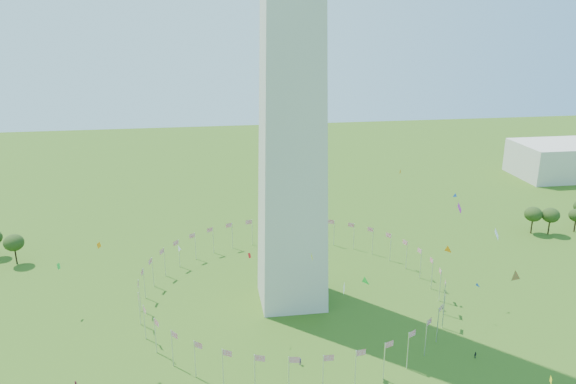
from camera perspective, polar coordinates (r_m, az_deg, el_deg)
The scene contains 3 objects.
flag_ring at distance 153.50m, azimuth 0.36°, elevation -9.39°, with size 80.24×80.24×9.00m.
gov_building_east_a at distance 298.57m, azimuth 26.65°, elevation 2.98°, with size 50.00×30.00×16.00m, color beige.
kites_aloft at distance 125.49m, azimuth 10.36°, elevation -7.56°, with size 128.54×73.05×36.57m.
Camera 1 is at (-21.99, -84.80, 74.56)m, focal length 35.00 mm.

